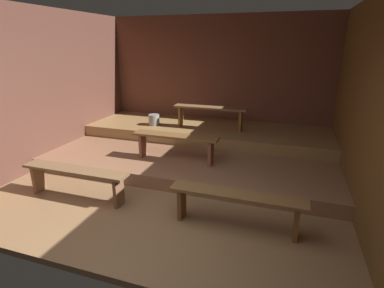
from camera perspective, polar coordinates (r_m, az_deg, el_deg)
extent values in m
cube|color=olive|center=(5.31, -1.37, -5.54)|extent=(5.93, 5.25, 0.08)
cube|color=brown|center=(7.04, 4.85, 12.54)|extent=(5.93, 0.06, 2.77)
cube|color=brown|center=(6.26, -24.87, 10.13)|extent=(0.06, 5.25, 2.77)
cube|color=brown|center=(4.71, 30.01, 7.00)|extent=(0.06, 5.25, 2.77)
cube|color=#906247|center=(5.85, 0.88, -1.56)|extent=(5.13, 3.07, 0.22)
cube|color=olive|center=(6.46, 2.87, 2.47)|extent=(5.13, 1.58, 0.22)
cube|color=brown|center=(4.53, -21.78, -4.68)|extent=(1.64, 0.26, 0.04)
cube|color=brown|center=(5.08, -27.58, -5.86)|extent=(0.05, 0.21, 0.43)
cube|color=brown|center=(4.24, -14.00, -8.96)|extent=(0.05, 0.21, 0.43)
cube|color=brown|center=(3.59, 8.64, -9.69)|extent=(1.64, 0.26, 0.04)
cube|color=brown|center=(3.86, -1.98, -11.26)|extent=(0.05, 0.21, 0.43)
cube|color=brown|center=(3.69, 19.53, -14.06)|extent=(0.05, 0.21, 0.43)
cube|color=brown|center=(5.00, -3.26, 1.55)|extent=(1.50, 0.26, 0.04)
cube|color=brown|center=(5.33, -9.52, -0.23)|extent=(0.05, 0.21, 0.43)
cube|color=brown|center=(4.89, 3.66, -1.74)|extent=(0.05, 0.21, 0.43)
cube|color=brown|center=(6.19, 3.50, 7.03)|extent=(1.55, 0.26, 0.04)
cube|color=brown|center=(6.44, -2.19, 5.39)|extent=(0.05, 0.21, 0.43)
cube|color=brown|center=(6.12, 9.39, 4.43)|extent=(0.05, 0.21, 0.43)
cylinder|color=gray|center=(6.58, -7.37, 4.69)|extent=(0.24, 0.24, 0.23)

